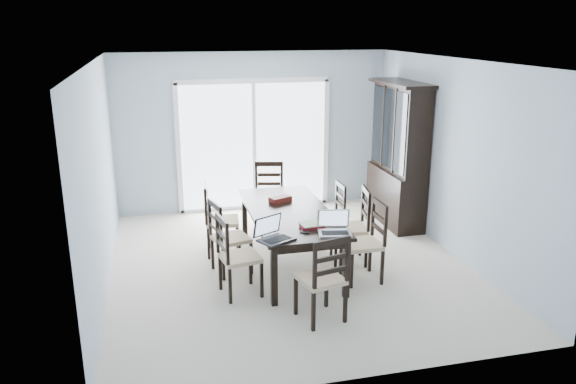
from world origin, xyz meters
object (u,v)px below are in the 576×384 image
chair_left_near (232,248)px  laptop_silver (335,229)px  chair_end_far (269,188)px  laptop_dark (276,235)px  game_box (280,199)px  chair_left_mid (224,230)px  hot_tub (224,167)px  chair_right_near (370,233)px  dining_table (290,217)px  cell_phone (305,232)px  chair_left_far (215,211)px  chair_right_far (333,207)px  china_hutch (398,156)px  chair_right_mid (357,218)px  chair_end_near (326,270)px

chair_left_near → laptop_silver: size_ratio=2.72×
chair_end_far → laptop_dark: chair_end_far is taller
game_box → chair_left_mid: bearing=-152.6°
chair_left_mid → hot_tub: size_ratio=0.63×
game_box → hot_tub: size_ratio=0.17×
chair_end_far → chair_right_near: bearing=123.8°
laptop_silver → hot_tub: size_ratio=0.23×
laptop_dark → dining_table: bearing=40.3°
cell_phone → dining_table: bearing=117.8°
chair_left_far → chair_right_far: chair_left_far is taller
hot_tub → chair_left_far: bearing=-99.4°
chair_right_near → chair_right_far: size_ratio=1.11×
chair_end_far → cell_phone: size_ratio=10.80×
china_hutch → chair_end_far: bearing=172.0°
dining_table → chair_right_mid: size_ratio=1.90×
laptop_silver → hot_tub: bearing=109.4°
dining_table → chair_end_near: size_ratio=1.95×
chair_left_near → chair_end_near: chair_end_near is taller
chair_end_far → laptop_dark: size_ratio=2.57×
chair_right_mid → china_hutch: bearing=-31.2°
chair_right_far → hot_tub: size_ratio=0.59×
chair_right_mid → chair_right_far: bearing=18.3°
laptop_dark → chair_right_near: bearing=-12.3°
chair_end_far → game_box: bearing=99.2°
chair_left_mid → chair_left_far: size_ratio=0.96×
chair_right_far → chair_left_mid: bearing=110.6°
china_hutch → chair_left_far: size_ratio=1.93×
chair_right_near → laptop_dark: chair_right_near is taller
chair_left_near → chair_left_far: chair_left_far is taller
chair_left_far → game_box: (0.85, -0.24, 0.18)m
chair_left_far → laptop_silver: (1.18, -1.55, 0.21)m
laptop_dark → laptop_silver: size_ratio=1.10×
chair_left_far → chair_right_far: bearing=95.1°
chair_right_far → chair_end_near: bearing=159.8°
chair_left_mid → chair_end_far: bearing=135.8°
dining_table → chair_end_near: (0.02, -1.49, -0.08)m
chair_left_far → chair_right_near: chair_right_near is taller
chair_left_near → chair_end_near: size_ratio=0.99×
chair_end_far → chair_left_far: bearing=57.1°
dining_table → chair_right_near: (0.85, -0.60, -0.07)m
laptop_silver → cell_phone: laptop_silver is taller
hot_tub → chair_left_mid: bearing=-97.2°
china_hutch → chair_right_far: bearing=-151.9°
chair_left_near → chair_left_far: bearing=172.1°
china_hutch → chair_right_near: (-1.17, -1.85, -0.47)m
chair_left_far → hot_tub: chair_left_far is taller
chair_left_near → chair_right_far: (1.61, 1.23, -0.04)m
cell_phone → chair_end_far: bearing=117.2°
chair_left_near → chair_left_far: size_ratio=0.98×
chair_end_far → laptop_silver: size_ratio=2.83×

